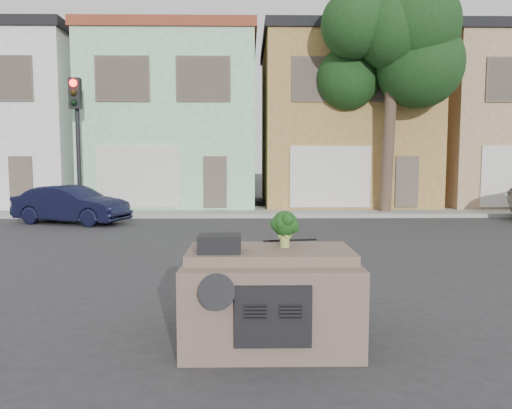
{
  "coord_description": "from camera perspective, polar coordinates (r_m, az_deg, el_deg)",
  "views": [
    {
      "loc": [
        -0.26,
        -8.93,
        2.18
      ],
      "look_at": [
        -0.11,
        0.5,
        1.3
      ],
      "focal_mm": 35.0,
      "sensor_mm": 36.0,
      "label": 1
    }
  ],
  "objects": [
    {
      "name": "navy_sedan",
      "position": [
        17.73,
        -20.29,
        -2.05
      ],
      "size": [
        4.06,
        2.44,
        1.26
      ],
      "primitive_type": "imported",
      "rotation": [
        0.0,
        0.0,
        1.26
      ],
      "color": "black",
      "rests_on": "ground"
    },
    {
      "name": "townhouse_tan",
      "position": [
        23.87,
        9.49,
        9.1
      ],
      "size": [
        7.2,
        8.2,
        7.55
      ],
      "primitive_type": "cube",
      "color": "#A57C42",
      "rests_on": "ground"
    },
    {
      "name": "townhouse_mint",
      "position": [
        23.71,
        -8.88,
        9.14
      ],
      "size": [
        7.2,
        8.2,
        7.55
      ],
      "primitive_type": "cube",
      "color": "#9DD6AA",
      "rests_on": "ground"
    },
    {
      "name": "ground_plane",
      "position": [
        9.2,
        0.73,
        -8.38
      ],
      "size": [
        120.0,
        120.0,
        0.0
      ],
      "primitive_type": "plane",
      "color": "#303033",
      "rests_on": "ground"
    },
    {
      "name": "instrument_hump",
      "position": [
        5.67,
        -4.17,
        -4.44
      ],
      "size": [
        0.48,
        0.38,
        0.2
      ],
      "primitive_type": "cube",
      "color": "black",
      "rests_on": "car_dashboard"
    },
    {
      "name": "sidewalk",
      "position": [
        19.55,
        -0.15,
        -0.84
      ],
      "size": [
        40.0,
        3.0,
        0.15
      ],
      "primitive_type": "cube",
      "color": "gray",
      "rests_on": "ground"
    },
    {
      "name": "townhouse_white",
      "position": [
        25.83,
        -25.78,
        8.36
      ],
      "size": [
        7.2,
        8.2,
        7.55
      ],
      "primitive_type": "cube",
      "color": "white",
      "rests_on": "ground"
    },
    {
      "name": "broccoli",
      "position": [
        5.96,
        3.31,
        -2.77
      ],
      "size": [
        0.49,
        0.49,
        0.45
      ],
      "primitive_type": "cube",
      "rotation": [
        0.0,
        0.0,
        1.12
      ],
      "color": "#133510",
      "rests_on": "car_dashboard"
    },
    {
      "name": "townhouse_beige",
      "position": [
        26.27,
        25.98,
        8.29
      ],
      "size": [
        7.2,
        8.2,
        7.55
      ],
      "primitive_type": "cube",
      "color": "tan",
      "rests_on": "ground"
    },
    {
      "name": "wiper_arm",
      "position": [
        6.42,
        3.91,
        -4.1
      ],
      "size": [
        0.69,
        0.15,
        0.02
      ],
      "primitive_type": "cube",
      "rotation": [
        0.0,
        0.0,
        0.17
      ],
      "color": "black",
      "rests_on": "car_dashboard"
    },
    {
      "name": "tree_near",
      "position": [
        19.57,
        14.98,
        11.24
      ],
      "size": [
        4.4,
        4.0,
        8.5
      ],
      "primitive_type": "cube",
      "color": "#173816",
      "rests_on": "ground"
    },
    {
      "name": "car_dashboard",
      "position": [
        6.16,
        1.54,
        -9.94
      ],
      "size": [
        2.0,
        1.8,
        1.12
      ],
      "primitive_type": "cube",
      "color": "brown",
      "rests_on": "ground"
    },
    {
      "name": "traffic_signal",
      "position": [
        19.46,
        -19.73,
        6.12
      ],
      "size": [
        0.4,
        0.4,
        5.1
      ],
      "primitive_type": "cube",
      "color": "black",
      "rests_on": "ground"
    }
  ]
}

